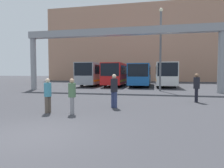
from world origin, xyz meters
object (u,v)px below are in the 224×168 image
bus_slot_3 (165,73)px  lamp_post (161,46)px  pedestrian_mid_left (72,95)px  pedestrian_mid_right (197,87)px  bus_slot_1 (117,73)px  bus_slot_2 (141,74)px  pedestrian_near_center (114,90)px  pedestrian_far_center (48,95)px  bus_slot_0 (96,73)px

bus_slot_3 → lamp_post: 9.21m
pedestrian_mid_left → lamp_post: size_ratio=0.19×
pedestrian_mid_right → bus_slot_1: bearing=-141.1°
bus_slot_2 → pedestrian_mid_right: size_ratio=5.71×
bus_slot_2 → pedestrian_near_center: (-0.20, -18.14, -0.78)m
bus_slot_2 → pedestrian_mid_left: bearing=-95.0°
pedestrian_far_center → pedestrian_near_center: 3.39m
bus_slot_3 → pedestrian_near_center: bus_slot_3 is taller
bus_slot_0 → pedestrian_near_center: 19.60m
bus_slot_1 → pedestrian_far_center: (0.40, -19.96, -0.94)m
bus_slot_0 → pedestrian_near_center: bus_slot_0 is taller
bus_slot_1 → lamp_post: size_ratio=1.22×
pedestrian_mid_right → pedestrian_near_center: (-4.70, -2.98, -0.02)m
pedestrian_near_center → lamp_post: 11.31m
bus_slot_3 → pedestrian_mid_right: size_ratio=6.82×
pedestrian_far_center → pedestrian_near_center: (2.75, 1.97, 0.10)m
pedestrian_far_center → lamp_post: 13.99m
lamp_post → bus_slot_2: bearing=107.7°
bus_slot_0 → pedestrian_far_center: (3.76, -20.43, -0.99)m
pedestrian_far_center → pedestrian_mid_left: bearing=107.3°
pedestrian_mid_right → lamp_post: size_ratio=0.22×
bus_slot_1 → bus_slot_2: 3.36m
pedestrian_mid_right → pedestrian_far_center: pedestrian_mid_right is taller
pedestrian_mid_right → pedestrian_near_center: size_ratio=1.02×
bus_slot_1 → pedestrian_mid_left: (1.61, -19.96, -0.94)m
bus_slot_1 → pedestrian_mid_right: (7.86, -15.01, -0.83)m
lamp_post → pedestrian_near_center: bearing=-104.4°
pedestrian_mid_left → pedestrian_far_center: bearing=-109.0°
bus_slot_1 → pedestrian_near_center: 18.28m
pedestrian_far_center → pedestrian_mid_left: pedestrian_mid_left is taller
pedestrian_mid_right → bus_slot_3: bearing=-164.7°
bus_slot_2 → bus_slot_1: bearing=-177.4°
bus_slot_2 → pedestrian_near_center: 18.16m
bus_slot_1 → pedestrian_near_center: (3.16, -17.99, -0.85)m
bus_slot_3 → pedestrian_mid_left: bus_slot_3 is taller
bus_slot_1 → pedestrian_mid_right: 16.96m
lamp_post → bus_slot_0: bearing=138.7°
pedestrian_near_center → pedestrian_mid_right: bearing=62.4°
bus_slot_1 → pedestrian_far_center: size_ratio=6.28×
pedestrian_far_center → pedestrian_near_center: pedestrian_near_center is taller
bus_slot_1 → bus_slot_0: bearing=172.0°
lamp_post → bus_slot_3: bearing=84.2°
pedestrian_mid_left → lamp_post: lamp_post is taller
pedestrian_near_center → bus_slot_1: bearing=129.9°
bus_slot_0 → bus_slot_1: bearing=-8.0°
pedestrian_far_center → bus_slot_3: bearing=-179.2°
bus_slot_1 → pedestrian_mid_left: bearing=-85.4°
pedestrian_mid_right → lamp_post: bearing=-153.4°
bus_slot_2 → lamp_post: size_ratio=1.25×
pedestrian_far_center → bus_slot_0: bearing=-152.2°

